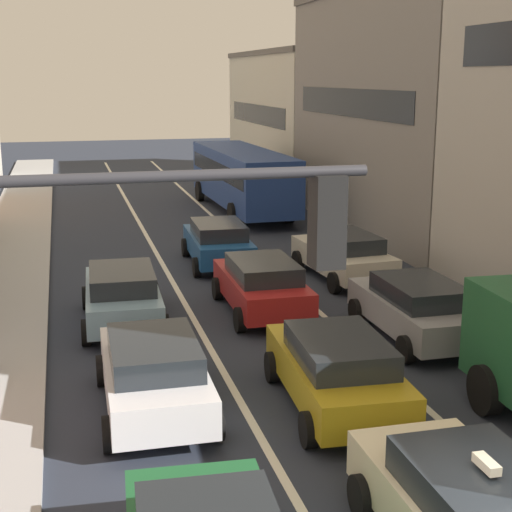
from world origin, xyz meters
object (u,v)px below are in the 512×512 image
object	(u,v)px
wagon_left_lane_second	(154,372)
sedan_left_lane_third	(122,294)
hatchback_centre_lane_third	(262,284)
coupe_centre_lane_fourth	(218,242)
wagon_right_lane_far	(343,254)
sedan_centre_lane_second	(337,369)
sedan_right_lane_behind_truck	(416,307)
traffic_light_pole	(118,360)
bus_mid_queue_primary	(242,175)

from	to	relation	value
wagon_left_lane_second	sedan_left_lane_third	size ratio (longest dim) A/B	0.99
hatchback_centre_lane_third	coupe_centre_lane_fourth	distance (m)	5.47
sedan_left_lane_third	wagon_right_lane_far	xyz separation A→B (m)	(7.06, 2.79, 0.00)
sedan_centre_lane_second	sedan_right_lane_behind_truck	size ratio (longest dim) A/B	1.02
traffic_light_pole	coupe_centre_lane_fourth	size ratio (longest dim) A/B	1.26
wagon_left_lane_second	sedan_right_lane_behind_truck	xyz separation A→B (m)	(6.62, 2.51, 0.00)
sedan_centre_lane_second	bus_mid_queue_primary	xyz separation A→B (m)	(3.26, 21.37, 0.96)
coupe_centre_lane_fourth	bus_mid_queue_primary	distance (m)	10.27
sedan_right_lane_behind_truck	bus_mid_queue_primary	distance (m)	18.17
sedan_centre_lane_second	wagon_right_lane_far	bearing A→B (deg)	-18.37
sedan_right_lane_behind_truck	sedan_centre_lane_second	bearing A→B (deg)	134.87
traffic_light_pole	bus_mid_queue_primary	xyz separation A→B (m)	(7.72, 27.73, -2.06)
bus_mid_queue_primary	hatchback_centre_lane_third	bearing A→B (deg)	167.07
wagon_left_lane_second	bus_mid_queue_primary	size ratio (longest dim) A/B	0.41
sedan_left_lane_third	bus_mid_queue_primary	bearing A→B (deg)	-21.80
wagon_right_lane_far	bus_mid_queue_primary	size ratio (longest dim) A/B	0.42
hatchback_centre_lane_third	sedan_right_lane_behind_truck	distance (m)	4.25
traffic_light_pole	wagon_left_lane_second	world-z (taller)	traffic_light_pole
sedan_right_lane_behind_truck	wagon_right_lane_far	distance (m)	5.69
hatchback_centre_lane_third	bus_mid_queue_primary	size ratio (longest dim) A/B	0.41
sedan_centre_lane_second	sedan_right_lane_behind_truck	distance (m)	4.57
traffic_light_pole	bus_mid_queue_primary	world-z (taller)	traffic_light_pole
traffic_light_pole	wagon_right_lane_far	size ratio (longest dim) A/B	1.25
coupe_centre_lane_fourth	sedan_left_lane_third	bearing A→B (deg)	148.80
bus_mid_queue_primary	sedan_left_lane_third	bearing A→B (deg)	154.58
sedan_centre_lane_second	hatchback_centre_lane_third	bearing A→B (deg)	1.70
sedan_centre_lane_second	coupe_centre_lane_fourth	world-z (taller)	same
traffic_light_pole	sedan_centre_lane_second	size ratio (longest dim) A/B	1.25
wagon_left_lane_second	coupe_centre_lane_fourth	world-z (taller)	same
wagon_left_lane_second	hatchback_centre_lane_third	distance (m)	6.51
traffic_light_pole	sedan_left_lane_third	xyz separation A→B (m)	(0.93, 12.47, -3.02)
sedan_left_lane_third	bus_mid_queue_primary	world-z (taller)	bus_mid_queue_primary
traffic_light_pole	sedan_left_lane_third	distance (m)	12.87
coupe_centre_lane_fourth	bus_mid_queue_primary	size ratio (longest dim) A/B	0.41
sedan_left_lane_third	wagon_right_lane_far	distance (m)	7.59
hatchback_centre_lane_third	bus_mid_queue_primary	distance (m)	15.54
hatchback_centre_lane_third	bus_mid_queue_primary	world-z (taller)	bus_mid_queue_primary
hatchback_centre_lane_third	coupe_centre_lane_fourth	xyz separation A→B (m)	(-0.07, 5.47, 0.00)
hatchback_centre_lane_third	coupe_centre_lane_fourth	size ratio (longest dim) A/B	0.99
hatchback_centre_lane_third	wagon_right_lane_far	world-z (taller)	same
hatchback_centre_lane_third	sedan_centre_lane_second	bearing A→B (deg)	178.98
wagon_left_lane_second	wagon_right_lane_far	xyz separation A→B (m)	(6.91, 8.19, 0.00)
hatchback_centre_lane_third	sedan_right_lane_behind_truck	world-z (taller)	same
sedan_centre_lane_second	wagon_right_lane_far	world-z (taller)	same
hatchback_centre_lane_third	wagon_left_lane_second	bearing A→B (deg)	147.46
traffic_light_pole	sedan_centre_lane_second	distance (m)	8.33
wagon_left_lane_second	sedan_left_lane_third	distance (m)	5.40
wagon_left_lane_second	bus_mid_queue_primary	world-z (taller)	bus_mid_queue_primary
wagon_left_lane_second	hatchback_centre_lane_third	world-z (taller)	same
hatchback_centre_lane_third	sedan_right_lane_behind_truck	size ratio (longest dim) A/B	1.00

